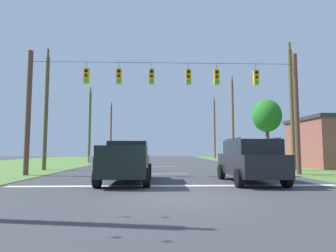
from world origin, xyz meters
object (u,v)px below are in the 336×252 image
at_px(distant_car_crossing_white, 115,158).
at_px(utility_pole_far_right, 233,120).
at_px(utility_pole_near_left, 215,128).
at_px(tree_roadside_right, 267,116).
at_px(overhead_signal_span, 166,103).
at_px(pickup_truck, 127,162).
at_px(utility_pole_far_left, 46,111).
at_px(utility_pole_distant_left, 111,130).
at_px(utility_pole_mid_right, 292,107).
at_px(suv_black, 250,160).
at_px(utility_pole_distant_right, 90,125).

xyz_separation_m(distant_car_crossing_white, utility_pole_far_right, (13.68, 10.38, 4.71)).
distance_m(utility_pole_near_left, tree_roadside_right, 20.98).
bearing_deg(overhead_signal_span, pickup_truck, -118.52).
distance_m(utility_pole_far_left, utility_pole_distant_left, 27.16).
relative_size(distant_car_crossing_white, utility_pole_mid_right, 0.44).
bearing_deg(utility_pole_far_right, distant_car_crossing_white, -142.82).
height_order(utility_pole_near_left, utility_pole_far_left, utility_pole_near_left).
relative_size(utility_pole_near_left, utility_pole_distant_left, 1.12).
bearing_deg(pickup_truck, suv_black, -4.83).
height_order(pickup_truck, utility_pole_distant_right, utility_pole_distant_right).
bearing_deg(utility_pole_distant_right, utility_pole_near_left, 38.64).
relative_size(suv_black, utility_pole_distant_left, 0.49).
height_order(utility_pole_distant_left, tree_roadside_right, utility_pole_distant_left).
bearing_deg(overhead_signal_span, utility_pole_mid_right, 19.28).
xyz_separation_m(suv_black, utility_pole_distant_left, (-12.51, 35.58, 3.86)).
bearing_deg(utility_pole_mid_right, utility_pole_distant_right, 142.05).
xyz_separation_m(utility_pole_near_left, utility_pole_distant_left, (-18.50, -1.51, -0.54)).
distance_m(distant_car_crossing_white, utility_pole_far_right, 17.81).
height_order(overhead_signal_span, distant_car_crossing_white, overhead_signal_span).
relative_size(overhead_signal_span, utility_pole_distant_right, 1.79).
bearing_deg(utility_pole_distant_right, overhead_signal_span, -63.14).
height_order(utility_pole_far_right, tree_roadside_right, utility_pole_far_right).
bearing_deg(distant_car_crossing_white, utility_pole_near_left, 60.01).
distance_m(utility_pole_far_right, utility_pole_distant_right, 18.43).
bearing_deg(tree_roadside_right, utility_pole_near_left, 93.71).
height_order(utility_pole_distant_right, tree_roadside_right, utility_pole_distant_right).
distance_m(utility_pole_distant_left, tree_roadside_right, 27.77).
xyz_separation_m(overhead_signal_span, utility_pole_mid_right, (9.59, 3.36, 0.33)).
bearing_deg(utility_pole_far_left, utility_pole_distant_right, 90.06).
xyz_separation_m(distant_car_crossing_white, tree_roadside_right, (15.50, 3.58, 4.33)).
distance_m(overhead_signal_span, utility_pole_distant_left, 32.65).
height_order(overhead_signal_span, tree_roadside_right, overhead_signal_span).
bearing_deg(utility_pole_near_left, suv_black, -99.16).
height_order(utility_pole_distant_right, utility_pole_distant_left, utility_pole_distant_left).
relative_size(overhead_signal_span, tree_roadside_right, 2.44).
distance_m(overhead_signal_span, utility_pole_far_left, 10.03).
bearing_deg(utility_pole_far_left, suv_black, -33.23).
distance_m(overhead_signal_span, tree_roadside_right, 16.42).
relative_size(utility_pole_far_right, utility_pole_far_left, 1.21).
relative_size(pickup_truck, suv_black, 1.13).
relative_size(overhead_signal_span, utility_pole_distant_left, 1.71).
bearing_deg(utility_pole_far_right, utility_pole_near_left, 88.12).
xyz_separation_m(utility_pole_far_right, tree_roadside_right, (1.82, -6.80, -0.38)).
xyz_separation_m(utility_pole_mid_right, utility_pole_distant_left, (-18.31, 28.11, 0.17)).
relative_size(utility_pole_mid_right, utility_pole_distant_right, 1.04).
xyz_separation_m(utility_pole_far_right, utility_pole_near_left, (0.46, 14.13, -0.05)).
bearing_deg(tree_roadside_right, utility_pole_far_left, -159.03).
distance_m(utility_pole_distant_right, utility_pole_distant_left, 13.56).
xyz_separation_m(pickup_truck, utility_pole_distant_right, (-7.10, 21.54, 3.69)).
relative_size(pickup_truck, utility_pole_distant_right, 0.57).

